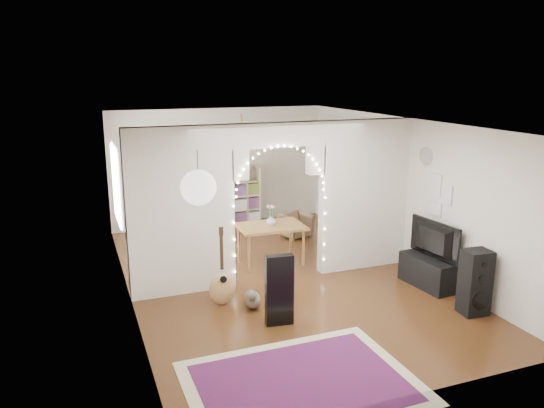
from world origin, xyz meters
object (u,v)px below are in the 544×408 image
object	(u,v)px
floor_speaker	(475,282)
dining_chair_left	(194,228)
dining_chair_right	(295,225)
dining_table	(271,229)
bookcase	(232,196)
acoustic_guitar	(222,277)
media_console	(427,272)

from	to	relation	value
floor_speaker	dining_chair_left	size ratio (longest dim) A/B	1.99
floor_speaker	dining_chair_right	xyz separation A→B (m)	(-0.98, 4.38, -0.23)
dining_chair_left	floor_speaker	bearing A→B (deg)	-69.30
dining_table	floor_speaker	bearing A→B (deg)	-54.53
bookcase	dining_chair_right	size ratio (longest dim) A/B	2.36
dining_chair_left	dining_chair_right	distance (m)	2.20
floor_speaker	acoustic_guitar	bearing A→B (deg)	159.63
dining_table	dining_chair_left	size ratio (longest dim) A/B	2.45
media_console	dining_chair_right	world-z (taller)	dining_chair_right
bookcase	dining_chair_right	bearing A→B (deg)	-80.23
acoustic_guitar	dining_chair_right	world-z (taller)	acoustic_guitar
dining_chair_right	media_console	bearing A→B (deg)	-88.35
acoustic_guitar	dining_chair_right	distance (m)	3.67
floor_speaker	media_console	world-z (taller)	floor_speaker
media_console	dining_chair_left	distance (m)	5.06
media_console	bookcase	bearing A→B (deg)	106.84
floor_speaker	dining_chair_left	world-z (taller)	floor_speaker
dining_table	dining_chair_left	world-z (taller)	dining_table
bookcase	dining_table	distance (m)	2.80
acoustic_guitar	floor_speaker	bearing A→B (deg)	-19.81
dining_table	dining_chair_right	world-z (taller)	dining_table
dining_chair_right	floor_speaker	bearing A→B (deg)	-92.42
dining_chair_right	acoustic_guitar	bearing A→B (deg)	-146.18
bookcase	dining_chair_left	bearing A→B (deg)	-172.31
media_console	dining_table	world-z (taller)	dining_table
floor_speaker	dining_chair_right	size ratio (longest dim) A/B	1.69
acoustic_guitar	dining_table	distance (m)	1.95
bookcase	dining_chair_right	xyz separation A→B (m)	(0.99, -1.44, -0.42)
acoustic_guitar	floor_speaker	distance (m)	3.76
dining_table	dining_chair_right	bearing A→B (deg)	52.48
acoustic_guitar	bookcase	world-z (taller)	bookcase
bookcase	dining_chair_left	world-z (taller)	bookcase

